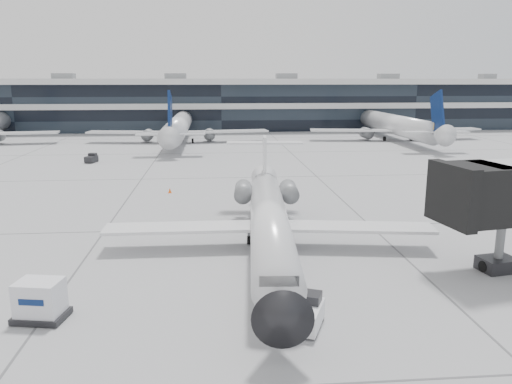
{
  "coord_description": "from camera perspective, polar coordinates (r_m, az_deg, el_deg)",
  "views": [
    {
      "loc": [
        -1.87,
        -35.98,
        10.89
      ],
      "look_at": [
        1.3,
        0.79,
        2.6
      ],
      "focal_mm": 35.0,
      "sensor_mm": 36.0,
      "label": 1
    }
  ],
  "objects": [
    {
      "name": "ground",
      "position": [
        37.64,
        -1.87,
        -4.17
      ],
      "size": [
        220.0,
        220.0,
        0.0
      ],
      "primitive_type": "plane",
      "color": "gray",
      "rests_on": "ground"
    },
    {
      "name": "regional_jet",
      "position": [
        32.56,
        1.52,
        -2.95
      ],
      "size": [
        21.64,
        27.04,
        6.24
      ],
      "rotation": [
        0.0,
        0.0,
        -0.08
      ],
      "color": "silver",
      "rests_on": "ground"
    },
    {
      "name": "bg_jet_right",
      "position": [
        97.69,
        15.47,
        5.81
      ],
      "size": [
        32.0,
        40.0,
        9.6
      ],
      "primitive_type": null,
      "color": "silver",
      "rests_on": "ground"
    },
    {
      "name": "baggage_tug",
      "position": [
        23.17,
        5.7,
        -13.62
      ],
      "size": [
        2.14,
        2.64,
        1.46
      ],
      "rotation": [
        0.0,
        0.0,
        -0.4
      ],
      "color": "white",
      "rests_on": "ground"
    },
    {
      "name": "traffic_cone",
      "position": [
        49.97,
        -9.82,
        0.17
      ],
      "size": [
        0.4,
        0.4,
        0.51
      ],
      "rotation": [
        0.0,
        0.0,
        0.16
      ],
      "color": "#FA580D",
      "rests_on": "ground"
    },
    {
      "name": "cargo_uld",
      "position": [
        25.61,
        -23.45,
        -11.32
      ],
      "size": [
        2.54,
        2.07,
        1.86
      ],
      "rotation": [
        0.0,
        0.0,
        -0.18
      ],
      "color": "black",
      "rests_on": "ground"
    },
    {
      "name": "bg_jet_center",
      "position": [
        91.83,
        -8.77,
        5.7
      ],
      "size": [
        32.0,
        40.0,
        9.6
      ],
      "primitive_type": null,
      "color": "silver",
      "rests_on": "ground"
    },
    {
      "name": "terminal",
      "position": [
        118.14,
        -4.08,
        9.77
      ],
      "size": [
        170.0,
        22.0,
        10.0
      ],
      "primitive_type": "cube",
      "color": "black",
      "rests_on": "ground"
    },
    {
      "name": "far_tug",
      "position": [
        71.13,
        -18.28,
        3.66
      ],
      "size": [
        1.58,
        2.15,
        1.23
      ],
      "rotation": [
        0.0,
        0.0,
        -0.25
      ],
      "color": "black",
      "rests_on": "ground"
    },
    {
      "name": "ramp_worker",
      "position": [
        25.14,
        4.25,
        -10.8
      ],
      "size": [
        0.67,
        0.45,
        1.8
      ],
      "primitive_type": "imported",
      "rotation": [
        0.0,
        0.0,
        3.17
      ],
      "color": "#BCE618",
      "rests_on": "ground"
    }
  ]
}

